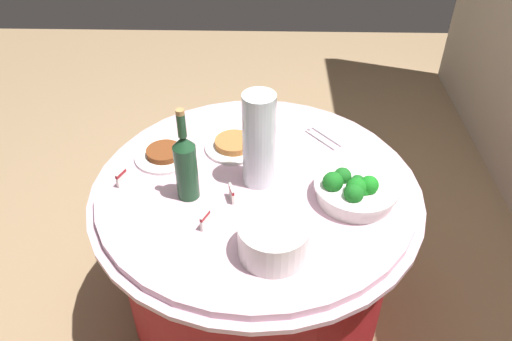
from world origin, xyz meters
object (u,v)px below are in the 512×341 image
Objects in this scene: broccoli_bowl at (355,189)px; label_placard_mid at (205,219)px; food_plate_peanuts at (234,145)px; food_plate_stir_fry at (164,154)px; label_placard_rear at (121,177)px; wine_bottle at (186,165)px; label_placard_front at (232,193)px; decorative_fruit_vase at (259,143)px; plate_stack at (273,239)px; serving_tongs at (322,137)px.

broccoli_bowl reaches higher than label_placard_mid.
food_plate_stir_fry is at bearing -75.95° from food_plate_peanuts.
label_placard_mid is at bearing 57.05° from label_placard_rear.
wine_bottle is 0.26m from label_placard_rear.
label_placard_front and label_placard_rear have the same top height.
label_placard_mid is (0.36, 0.19, 0.02)m from food_plate_stir_fry.
label_placard_rear is (-0.20, -0.31, 0.00)m from label_placard_mid.
decorative_fruit_vase is at bearing 70.42° from food_plate_stir_fry.
label_placard_mid is at bearing -73.61° from broccoli_bowl.
broccoli_bowl is 5.09× the size of label_placard_front.
broccoli_bowl is at bearing 106.39° from label_placard_mid.
plate_stack is at bearing 30.95° from label_placard_front.
label_placard_front reaches higher than serving_tongs.
label_placard_front is at bearing 149.68° from label_placard_mid.
plate_stack is at bearing -17.76° from serving_tongs.
label_placard_mid is (-0.10, -0.21, -0.02)m from plate_stack.
label_placard_rear is at bearing -94.29° from broccoli_bowl.
food_plate_stir_fry is (-0.12, -0.35, -0.15)m from decorative_fruit_vase.
plate_stack reaches higher than label_placard_rear.
label_placard_mid is at bearing -115.84° from plate_stack.
label_placard_front is at bearing -149.05° from plate_stack.
food_plate_peanuts is 4.00× the size of label_placard_rear.
decorative_fruit_vase is 1.55× the size of food_plate_stir_fry.
label_placard_front is (0.29, 0.01, 0.02)m from food_plate_peanuts.
broccoli_bowl is 0.41m from label_placard_front.
plate_stack is 0.38m from wine_bottle.
broccoli_bowl is at bearing 73.99° from decorative_fruit_vase.
label_placard_rear is (0.03, -0.47, -0.13)m from decorative_fruit_vase.
label_placard_mid is (0.15, 0.07, -0.10)m from wine_bottle.
wine_bottle reaches higher than plate_stack.
food_plate_peanuts is (0.07, -0.34, 0.01)m from serving_tongs.
food_plate_stir_fry is 0.20m from label_placard_rear.
food_plate_stir_fry is at bearing -150.86° from wine_bottle.
label_placard_front is at bearing -87.98° from broccoli_bowl.
plate_stack is 3.82× the size of label_placard_mid.
wine_bottle is 0.27m from food_plate_stir_fry.
food_plate_stir_fry is (-0.21, -0.12, -0.12)m from wine_bottle.
plate_stack is 0.27m from label_placard_front.
plate_stack is 0.95× the size of food_plate_peanuts.
decorative_fruit_vase is (-0.33, -0.05, 0.11)m from plate_stack.
decorative_fruit_vase is 0.40m from food_plate_stir_fry.
wine_bottle reaches higher than food_plate_peanuts.
decorative_fruit_vase is at bearing 140.21° from label_placard_front.
label_placard_front is at bearing 82.01° from wine_bottle.
broccoli_bowl is 0.83× the size of wine_bottle.
wine_bottle is 2.21× the size of serving_tongs.
plate_stack is (0.24, -0.27, 0.01)m from broccoli_bowl.
label_placard_front is (-0.23, -0.14, -0.02)m from plate_stack.
serving_tongs is at bearing 103.05° from food_plate_stir_fry.
plate_stack is at bearing 8.44° from decorative_fruit_vase.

